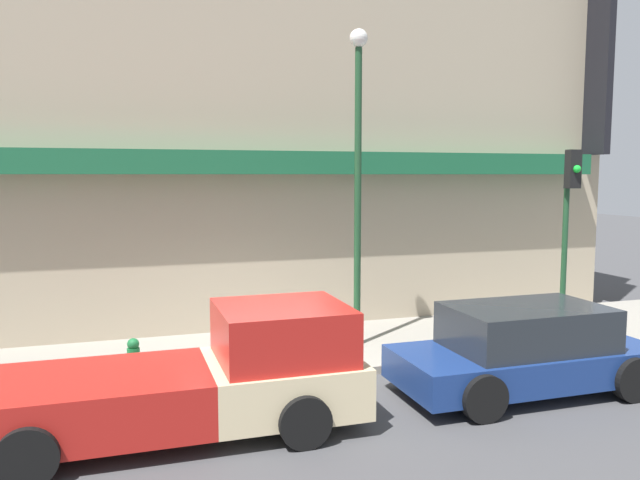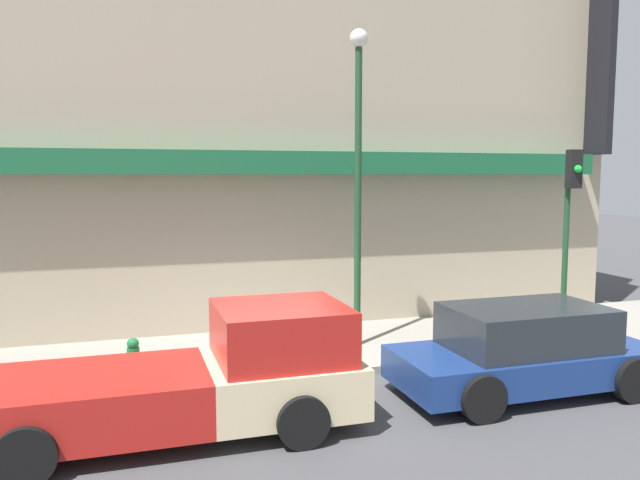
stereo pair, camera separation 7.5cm
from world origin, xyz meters
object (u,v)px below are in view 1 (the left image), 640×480
object	(u,v)px
pickup_truck	(197,379)
traffic_light	(569,210)
street_lamp	(358,154)
fire_hydrant	(134,358)
parked_car	(526,350)

from	to	relation	value
pickup_truck	traffic_light	bearing A→B (deg)	17.87
street_lamp	traffic_light	size ratio (longest dim) A/B	1.58
pickup_truck	fire_hydrant	distance (m)	2.49
traffic_light	fire_hydrant	bearing A→B (deg)	179.75
pickup_truck	fire_hydrant	world-z (taller)	pickup_truck
pickup_truck	street_lamp	size ratio (longest dim) A/B	0.86
fire_hydrant	parked_car	bearing A→B (deg)	-20.58
pickup_truck	parked_car	xyz separation A→B (m)	(5.40, 0.00, -0.05)
fire_hydrant	traffic_light	distance (m)	9.17
parked_car	street_lamp	xyz separation A→B (m)	(-1.81, 3.07, 3.30)
parked_car	fire_hydrant	distance (m)	6.64
pickup_truck	street_lamp	world-z (taller)	street_lamp
street_lamp	pickup_truck	bearing A→B (deg)	-139.43
fire_hydrant	pickup_truck	bearing A→B (deg)	-70.78
parked_car	traffic_light	bearing A→B (deg)	43.09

